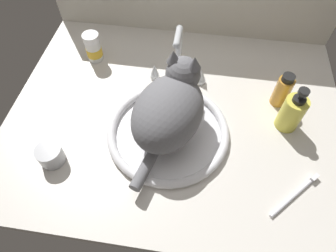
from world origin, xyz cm
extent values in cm
cube|color=silver|center=(0.00, 0.00, 1.50)|extent=(106.56, 83.28, 3.00)
torus|color=white|center=(-1.19, -7.89, 4.31)|extent=(37.07, 37.07, 2.63)
cylinder|color=white|center=(-1.19, -7.89, 3.30)|extent=(33.12, 33.12, 0.60)
cylinder|color=silver|center=(-1.19, 14.94, 4.30)|extent=(4.00, 4.00, 2.60)
cylinder|color=silver|center=(-1.19, 14.94, 14.83)|extent=(2.00, 2.00, 18.45)
sphere|color=silver|center=(-1.19, 14.94, 24.05)|extent=(2.20, 2.20, 2.20)
cylinder|color=silver|center=(-1.19, 11.36, 24.05)|extent=(2.00, 7.17, 2.00)
sphere|color=silver|center=(-1.19, 7.77, 24.05)|extent=(2.10, 2.10, 2.10)
cylinder|color=silver|center=(-9.28, 14.94, 3.80)|extent=(3.20, 3.20, 1.60)
cone|color=silver|center=(-9.28, 14.94, 6.73)|extent=(2.88, 2.88, 4.25)
cylinder|color=silver|center=(6.90, 14.94, 3.80)|extent=(3.20, 3.20, 1.60)
cone|color=silver|center=(6.90, 14.94, 6.73)|extent=(2.88, 2.88, 4.25)
ellipsoid|color=slate|center=(-1.19, -7.89, 13.60)|extent=(25.04, 30.22, 15.94)
sphere|color=slate|center=(1.56, 2.22, 18.76)|extent=(10.04, 10.04, 10.04)
cone|color=slate|center=(-1.34, 3.01, 24.15)|extent=(3.82, 3.82, 3.77)
cone|color=slate|center=(4.47, 1.43, 24.15)|extent=(3.82, 3.82, 3.77)
ellipsoid|color=silver|center=(2.55, 5.85, 17.75)|extent=(4.86, 4.02, 3.21)
ellipsoid|color=silver|center=(1.22, 0.95, 12.80)|extent=(11.91, 9.80, 8.77)
cylinder|color=slate|center=(-5.23, -22.71, 7.23)|extent=(6.34, 12.77, 3.20)
cylinder|color=#E5DB4C|center=(34.54, 0.78, 8.75)|extent=(6.70, 6.70, 11.50)
cylinder|color=black|center=(34.54, 0.78, 15.10)|extent=(3.69, 3.69, 1.20)
cylinder|color=black|center=(34.54, 0.78, 16.73)|extent=(1.34, 1.34, 2.07)
cylinder|color=black|center=(34.54, 0.78, 18.37)|extent=(3.02, 3.02, 1.20)
cylinder|color=#B2B5BA|center=(-32.51, -21.74, 5.31)|extent=(7.13, 7.13, 4.62)
cylinder|color=silver|center=(-32.51, -21.74, 8.12)|extent=(7.27, 7.27, 1.00)
cylinder|color=white|center=(-32.66, 21.27, 7.16)|extent=(5.51, 5.51, 8.33)
cylinder|color=gold|center=(-32.66, 21.27, 6.50)|extent=(5.68, 5.68, 3.33)
cylinder|color=white|center=(-32.66, 21.27, 12.50)|extent=(5.79, 5.79, 2.33)
cylinder|color=gold|center=(32.72, 9.85, 8.11)|extent=(5.08, 5.08, 10.22)
cylinder|color=black|center=(32.72, 9.85, 14.12)|extent=(3.81, 3.81, 1.80)
cylinder|color=silver|center=(34.15, -23.63, 3.50)|extent=(12.08, 12.22, 1.00)
cube|color=white|center=(40.75, -16.95, 4.10)|extent=(2.68, 2.69, 1.20)
camera|label=1|loc=(5.88, -55.37, 76.36)|focal=30.57mm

